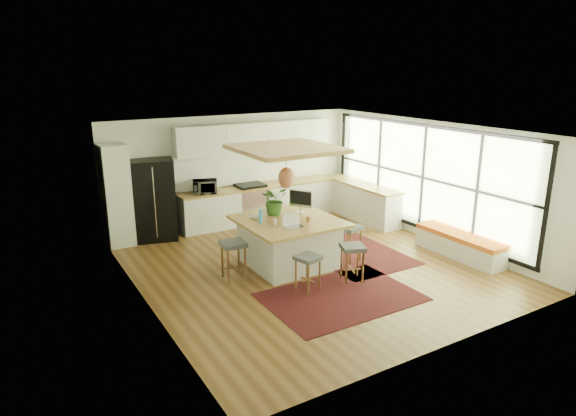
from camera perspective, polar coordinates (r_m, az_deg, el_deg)
floor at (r=10.05m, az=2.46°, el=-6.56°), size 7.00×7.00×0.00m
ceiling at (r=9.35m, az=2.66°, el=8.91°), size 7.00×7.00×0.00m
wall_back at (r=12.60m, az=-6.25°, el=4.45°), size 6.50×0.00×6.50m
wall_front at (r=7.10m, az=18.33°, el=-5.47°), size 6.50×0.00×6.50m
wall_left at (r=8.34m, az=-16.45°, el=-2.12°), size 0.00×7.00×7.00m
wall_right at (r=11.67m, az=16.03°, el=2.99°), size 0.00×7.00×7.00m
window_wall at (r=11.64m, az=15.94°, el=3.22°), size 0.10×6.20×2.60m
pantry at (r=11.46m, az=-19.03°, el=1.35°), size 0.55×0.60×2.25m
back_counter_base at (r=12.77m, az=-3.28°, el=0.47°), size 4.20×0.60×0.88m
back_counter_top at (r=12.65m, az=-3.32°, el=2.48°), size 4.24×0.64×0.05m
backsplash at (r=12.82m, az=-3.97°, el=4.70°), size 4.20×0.02×0.80m
upper_cabinets at (r=12.54m, az=-3.71°, el=8.17°), size 4.20×0.34×0.70m
range at (r=12.64m, az=-4.29°, el=0.58°), size 0.76×0.62×1.00m
right_counter_base at (r=13.09m, az=8.42°, el=0.71°), size 0.60×2.50×0.88m
right_counter_top at (r=12.98m, az=8.51°, el=2.67°), size 0.64×2.54×0.05m
window_bench at (r=10.99m, az=19.03°, el=-4.04°), size 0.52×2.00×0.50m
ceiling_panel at (r=9.63m, az=-0.21°, el=5.22°), size 1.86×1.86×0.80m
rug_near at (r=8.78m, az=6.09°, el=-10.07°), size 2.60×1.80×0.01m
rug_right at (r=10.78m, az=7.18°, el=-5.04°), size 1.80×2.60×0.01m
fridge at (r=11.66m, az=-15.06°, el=0.91°), size 1.07×0.93×1.85m
island at (r=9.95m, az=0.06°, el=-3.91°), size 1.85×1.85×0.93m
stool_near_left at (r=8.84m, az=2.28°, el=-7.30°), size 0.47×0.47×0.66m
stool_near_right at (r=9.30m, az=7.36°, el=-6.22°), size 0.53×0.53×0.70m
stool_right_front at (r=10.25m, az=7.00°, el=-4.07°), size 0.53×0.53×0.74m
stool_right_back at (r=10.87m, az=4.28°, el=-2.80°), size 0.43×0.43×0.65m
stool_left_side at (r=9.36m, az=-6.25°, el=-6.02°), size 0.47×0.47×0.73m
laptop at (r=9.32m, az=0.66°, el=-1.49°), size 0.38×0.40×0.26m
monitor at (r=10.21m, az=1.47°, el=0.88°), size 0.44×0.54×0.48m
microwave at (r=11.99m, az=-9.49°, el=2.59°), size 0.64×0.49×0.38m
island_plant at (r=10.10m, az=-1.58°, el=0.62°), size 0.72×0.76×0.49m
island_bowl at (r=9.90m, az=-3.83°, el=-1.05°), size 0.25×0.25×0.05m
island_bottle_0 at (r=9.59m, az=-3.06°, el=-1.16°), size 0.07×0.07×0.19m
island_bottle_1 at (r=9.45m, az=-1.55°, el=-1.40°), size 0.07×0.07×0.19m
island_bottle_2 at (r=9.65m, az=2.25°, el=-1.04°), size 0.07×0.07×0.19m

